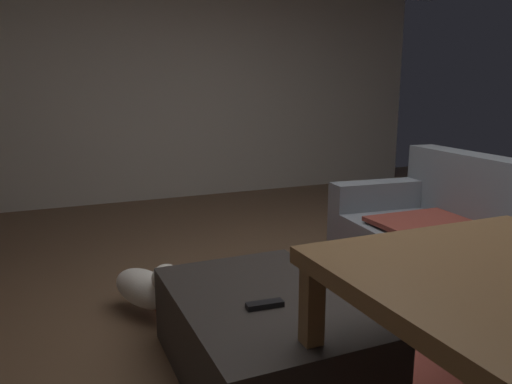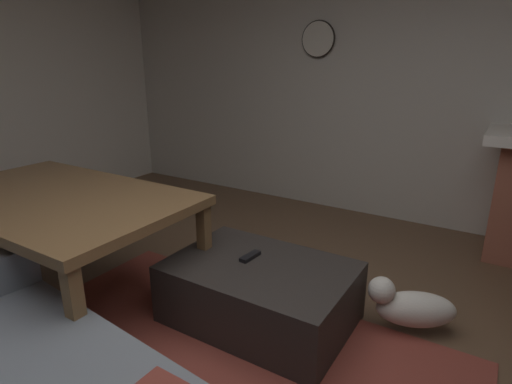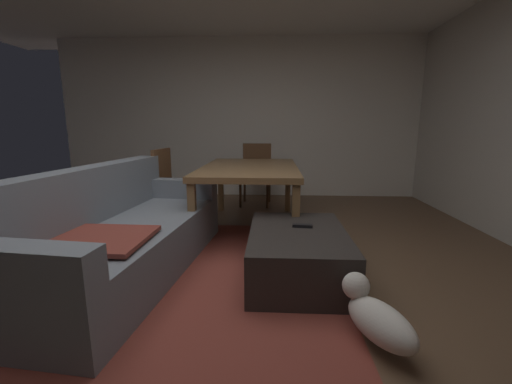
{
  "view_description": "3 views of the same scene",
  "coord_description": "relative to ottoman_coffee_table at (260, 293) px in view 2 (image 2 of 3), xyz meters",
  "views": [
    {
      "loc": [
        2.16,
        -1.52,
        1.29
      ],
      "look_at": [
        0.19,
        -0.66,
        0.83
      ],
      "focal_mm": 34.26,
      "sensor_mm": 36.0,
      "label": 1
    },
    {
      "loc": [
        -0.84,
        1.24,
        1.56
      ],
      "look_at": [
        0.59,
        -1.06,
        0.69
      ],
      "focal_mm": 29.2,
      "sensor_mm": 36.0,
      "label": 2
    },
    {
      "loc": [
        -2.09,
        -0.48,
        1.18
      ],
      "look_at": [
        0.25,
        -0.36,
        0.7
      ],
      "focal_mm": 22.59,
      "sensor_mm": 36.0,
      "label": 3
    }
  ],
  "objects": [
    {
      "name": "wall_back_fireplace_side",
      "position": [
        -0.32,
        -2.27,
        1.12
      ],
      "size": [
        7.49,
        0.12,
        2.63
      ],
      "primitive_type": "cube",
      "color": "beige",
      "rests_on": "ground"
    },
    {
      "name": "ottoman_coffee_table",
      "position": [
        0.0,
        0.0,
        0.0
      ],
      "size": [
        1.09,
        0.75,
        0.38
      ],
      "primitive_type": "cube",
      "color": "#2D2826",
      "rests_on": "ground"
    },
    {
      "name": "tv_remote",
      "position": [
        0.1,
        -0.04,
        0.2
      ],
      "size": [
        0.06,
        0.16,
        0.02
      ],
      "primitive_type": "cube",
      "rotation": [
        0.0,
        0.0,
        -0.08
      ],
      "color": "black",
      "rests_on": "ottoman_coffee_table"
    },
    {
      "name": "dining_table",
      "position": [
        1.25,
        0.47,
        0.48
      ],
      "size": [
        1.76,
        1.07,
        0.74
      ],
      "color": "brown",
      "rests_on": "ground"
    },
    {
      "name": "small_dog",
      "position": [
        -0.82,
        -0.36,
        -0.02
      ],
      "size": [
        0.52,
        0.39,
        0.3
      ],
      "color": "silver",
      "rests_on": "ground"
    },
    {
      "name": "wall_clock",
      "position": [
        0.65,
        -2.18,
        1.56
      ],
      "size": [
        0.36,
        0.03,
        0.36
      ],
      "color": "silver"
    }
  ]
}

